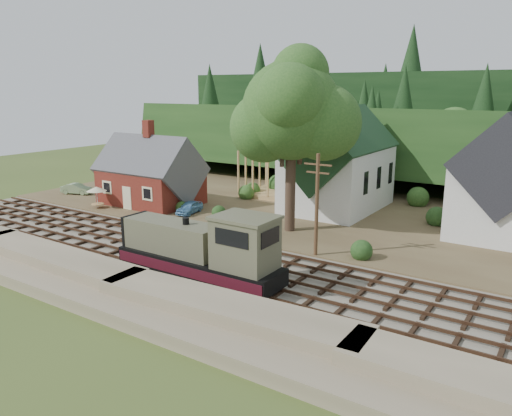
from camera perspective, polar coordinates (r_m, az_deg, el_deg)
The scene contains 17 objects.
ground at distance 37.85m, azimuth -6.41°, elevation -5.99°, with size 140.00×140.00×0.00m, color #384C1E.
embankment at distance 32.28m, azimuth -16.25°, elevation -10.00°, with size 64.00×5.00×1.60m, color #7F7259.
railroad_bed at distance 37.82m, azimuth -6.41°, elevation -5.88°, with size 64.00×11.00×0.16m, color #726B5B.
village_flat at distance 52.28m, azimuth 6.31°, elevation -0.32°, with size 64.00×26.00×0.30m, color brown.
hillside at distance 74.05m, azimuth 14.90°, elevation 3.29°, with size 70.00×28.00×8.00m, color #1E3F19.
ridge at distance 89.19m, azimuth 18.26°, elevation 4.74°, with size 80.00×20.00×12.00m, color black.
depot at distance 55.47m, azimuth -11.95°, elevation 3.50°, with size 10.80×7.41×9.00m.
church at distance 51.95m, azimuth 9.27°, elevation 5.15°, with size 8.40×15.17×13.00m.
farmhouse at distance 47.14m, azimuth 26.89°, elevation 2.63°, with size 8.40×10.80×10.60m.
timber_frame at distance 57.93m, azimuth 2.93°, elevation 4.25°, with size 8.20×6.20×6.99m.
lattice_tower at distance 62.47m, azimuth 5.87°, elevation 11.12°, with size 3.20×3.20×12.12m.
big_tree at distance 42.84m, azimuth 4.32°, elevation 10.32°, with size 10.90×8.40×14.70m.
telegraph_pole_near at distance 37.14m, azimuth 6.97°, elevation 0.44°, with size 2.20×0.28×8.00m.
locomotive at distance 33.24m, azimuth -6.01°, elevation -4.89°, with size 12.07×3.02×4.83m.
car_blue at distance 50.63m, azimuth -7.62°, elevation 0.08°, with size 1.46×3.62×1.23m, color #5D99C8.
car_green at distance 63.13m, azimuth -19.78°, elevation 2.07°, with size 1.32×3.78×1.25m, color gray.
patio_set at distance 54.78m, azimuth -17.76°, elevation 1.99°, with size 2.05×2.05×2.28m.
Camera 1 is at (23.08, -27.22, 12.60)m, focal length 35.00 mm.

